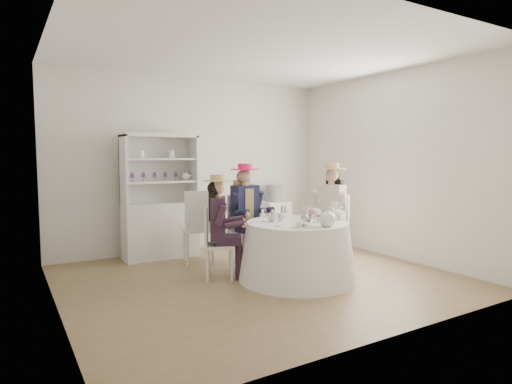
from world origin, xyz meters
TOP-DOWN VIEW (x-y plane):
  - ground at (0.00, 0.00)m, footprint 4.50×4.50m
  - ceiling at (0.00, 0.00)m, footprint 4.50×4.50m
  - wall_back at (0.00, 2.00)m, footprint 4.50×0.00m
  - wall_front at (0.00, -2.00)m, footprint 4.50×0.00m
  - wall_left at (-2.25, 0.00)m, footprint 0.00×4.50m
  - wall_right at (2.25, 0.00)m, footprint 0.00×4.50m
  - tea_table at (0.36, -0.26)m, footprint 1.42×1.42m
  - hutch at (-0.69, 1.67)m, footprint 1.22×0.80m
  - side_table at (1.34, 1.75)m, footprint 0.46×0.46m
  - hatbox at (1.34, 1.75)m, footprint 0.30×0.30m
  - guest_left at (-0.42, 0.25)m, footprint 0.54×0.49m
  - guest_mid at (0.17, 0.66)m, footprint 0.51×0.53m
  - guest_right at (1.21, 0.13)m, footprint 0.57×0.52m
  - spare_chair at (-0.37, 1.01)m, footprint 0.51×0.51m
  - teacup_a at (0.11, -0.09)m, footprint 0.11×0.11m
  - teacup_b at (0.29, 0.00)m, footprint 0.08×0.08m
  - teacup_c at (0.59, -0.09)m, footprint 0.11×0.11m
  - flower_bowl at (0.57, -0.28)m, footprint 0.28×0.28m
  - flower_arrangement at (0.59, -0.29)m, footprint 0.20×0.20m
  - table_teapot at (0.45, -0.70)m, footprint 0.26×0.18m
  - sandwich_plate at (0.18, -0.59)m, footprint 0.26×0.26m
  - cupcake_stand at (0.90, -0.33)m, footprint 0.22×0.22m
  - stemware_set at (0.36, -0.26)m, footprint 0.84×0.88m

SIDE VIEW (x-z plane):
  - ground at x=0.00m, z-range 0.00..0.00m
  - tea_table at x=0.36m, z-range 0.00..0.70m
  - side_table at x=1.34m, z-range 0.00..0.70m
  - spare_chair at x=-0.37m, z-range 0.04..1.06m
  - hutch at x=-0.69m, z-range -0.26..1.55m
  - sandwich_plate at x=0.18m, z-range 0.69..0.74m
  - guest_left at x=-0.42m, z-range 0.08..1.35m
  - flower_bowl at x=0.57m, z-range 0.70..0.75m
  - teacup_b at x=0.29m, z-range 0.70..0.76m
  - teacup_c at x=0.59m, z-range 0.70..0.76m
  - teacup_a at x=0.11m, z-range 0.70..0.77m
  - stemware_set at x=0.36m, z-range 0.70..0.85m
  - cupcake_stand at x=0.90m, z-range 0.67..0.88m
  - table_teapot at x=0.45m, z-range 0.68..0.88m
  - guest_right at x=1.21m, z-range 0.09..1.48m
  - guest_mid at x=0.17m, z-range 0.09..1.48m
  - flower_arrangement at x=0.59m, z-range 0.76..0.84m
  - hatbox at x=1.34m, z-range 0.70..0.98m
  - wall_back at x=0.00m, z-range -0.90..3.60m
  - wall_front at x=0.00m, z-range -0.90..3.60m
  - wall_left at x=-2.25m, z-range -0.90..3.60m
  - wall_right at x=2.25m, z-range -0.90..3.60m
  - ceiling at x=0.00m, z-range 2.70..2.70m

